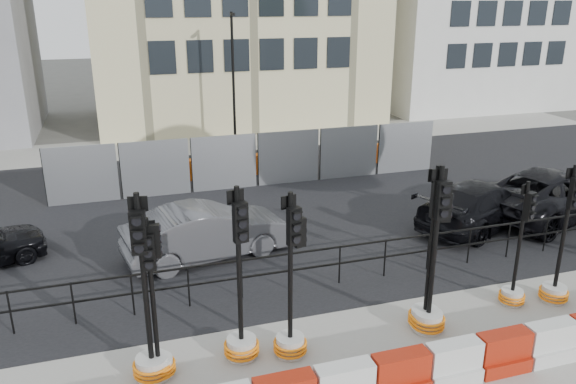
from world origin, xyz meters
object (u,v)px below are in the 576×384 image
object	(u,v)px
traffic_signal_a	(157,346)
car_c	(481,204)
traffic_signal_h	(557,275)
traffic_signal_d	(291,319)

from	to	relation	value
traffic_signal_a	car_c	distance (m)	10.87
traffic_signal_a	car_c	xyz separation A→B (m)	(9.93, 4.41, 0.05)
traffic_signal_a	traffic_signal_h	bearing A→B (deg)	6.02
traffic_signal_d	car_c	distance (m)	8.70
traffic_signal_d	traffic_signal_h	distance (m)	6.31
traffic_signal_h	traffic_signal_a	bearing A→B (deg)	-174.70
car_c	traffic_signal_d	bearing A→B (deg)	97.56
traffic_signal_d	traffic_signal_h	xyz separation A→B (m)	(6.31, 0.12, -0.13)
traffic_signal_h	car_c	distance (m)	4.54
car_c	traffic_signal_h	bearing A→B (deg)	141.92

